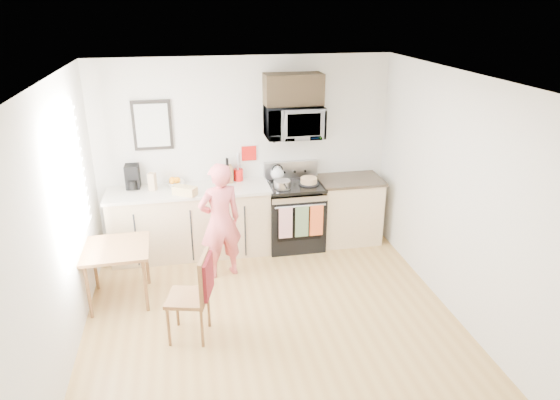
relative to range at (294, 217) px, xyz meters
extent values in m
plane|color=#A0763E|center=(-0.63, -1.98, -0.44)|extent=(4.60, 4.60, 0.00)
cube|color=silver|center=(-0.63, 0.32, 0.86)|extent=(4.00, 0.04, 2.60)
cube|color=silver|center=(-0.63, -4.28, 0.86)|extent=(4.00, 0.04, 2.60)
cube|color=silver|center=(-2.63, -1.98, 0.86)|extent=(0.04, 4.60, 2.60)
cube|color=silver|center=(1.37, -1.98, 0.86)|extent=(0.04, 4.60, 2.60)
cube|color=white|center=(-0.63, -1.98, 2.16)|extent=(4.00, 4.60, 0.04)
cube|color=silver|center=(-2.61, -1.18, 1.11)|extent=(0.02, 1.40, 1.50)
cube|color=white|center=(-2.60, -1.18, 1.11)|extent=(0.01, 1.30, 1.40)
cube|color=tan|center=(-1.43, 0.02, 0.01)|extent=(2.10, 0.60, 0.90)
cube|color=#F0E4CF|center=(-1.43, 0.02, 0.48)|extent=(2.14, 0.64, 0.04)
cube|color=tan|center=(0.80, 0.02, 0.01)|extent=(0.84, 0.60, 0.90)
cube|color=black|center=(0.80, 0.02, 0.48)|extent=(0.88, 0.64, 0.04)
cube|color=black|center=(0.00, 0.00, -0.05)|extent=(0.76, 0.65, 0.77)
cube|color=black|center=(0.00, -0.32, 0.01)|extent=(0.61, 0.02, 0.45)
cube|color=#A9A9AD|center=(0.00, -0.31, 0.34)|extent=(0.74, 0.02, 0.14)
cylinder|color=#A9A9AD|center=(0.00, -0.36, 0.30)|extent=(0.68, 0.02, 0.02)
cube|color=black|center=(0.00, 0.00, 0.46)|extent=(0.76, 0.65, 0.04)
cube|color=#A9A9AD|center=(0.00, 0.27, 0.60)|extent=(0.76, 0.08, 0.24)
cube|color=white|center=(-0.20, -0.37, 0.08)|extent=(0.18, 0.02, 0.44)
cube|color=#546A47|center=(0.02, -0.37, 0.08)|extent=(0.18, 0.02, 0.44)
cube|color=#E14E21|center=(0.22, -0.37, 0.08)|extent=(0.18, 0.02, 0.44)
imported|color=#A9A9AD|center=(0.00, 0.10, 1.32)|extent=(0.76, 0.51, 0.42)
cube|color=black|center=(0.00, 0.15, 1.74)|extent=(0.76, 0.35, 0.40)
cube|color=black|center=(-1.83, 0.30, 1.31)|extent=(0.50, 0.03, 0.65)
cube|color=beige|center=(-1.83, 0.28, 1.31)|extent=(0.42, 0.01, 0.56)
cube|color=#B1120F|center=(-0.58, 0.31, 0.86)|extent=(0.20, 0.02, 0.20)
imported|color=#D93B3E|center=(-1.08, -0.64, 0.31)|extent=(0.62, 0.49, 1.48)
cube|color=brown|center=(-2.28, -0.99, 0.23)|extent=(0.73, 0.73, 0.04)
cylinder|color=brown|center=(-2.57, -1.30, -0.11)|extent=(0.04, 0.04, 0.65)
cylinder|color=brown|center=(-1.97, -1.28, -0.11)|extent=(0.04, 0.04, 0.65)
cylinder|color=brown|center=(-2.59, -0.70, -0.11)|extent=(0.04, 0.04, 0.65)
cylinder|color=brown|center=(-1.99, -0.68, -0.11)|extent=(0.04, 0.04, 0.65)
cube|color=brown|center=(-1.52, -1.83, 0.02)|extent=(0.49, 0.49, 0.04)
cube|color=brown|center=(-1.33, -1.88, 0.27)|extent=(0.14, 0.40, 0.48)
cube|color=#5D1210|center=(-1.31, -1.89, 0.28)|extent=(0.15, 0.36, 0.40)
cylinder|color=brown|center=(-1.72, -1.95, -0.22)|extent=(0.03, 0.03, 0.44)
cylinder|color=brown|center=(-1.39, -2.04, -0.22)|extent=(0.03, 0.03, 0.44)
cylinder|color=brown|center=(-1.64, -1.63, -0.22)|extent=(0.03, 0.03, 0.44)
cylinder|color=brown|center=(-1.31, -1.71, -0.22)|extent=(0.03, 0.03, 0.44)
cube|color=brown|center=(-0.88, 0.21, 0.62)|extent=(0.11, 0.15, 0.23)
cylinder|color=#B1120F|center=(-0.74, 0.24, 0.58)|extent=(0.13, 0.13, 0.16)
imported|color=white|center=(-1.59, 0.21, 0.53)|extent=(0.26, 0.26, 0.06)
cube|color=tan|center=(-1.88, 0.08, 0.62)|extent=(0.11, 0.11, 0.23)
cube|color=black|center=(-2.14, 0.23, 0.66)|extent=(0.18, 0.22, 0.32)
cylinder|color=black|center=(-2.14, 0.13, 0.58)|extent=(0.12, 0.12, 0.12)
cube|color=#D6BE70|center=(-1.48, -0.17, 0.56)|extent=(0.33, 0.28, 0.11)
cylinder|color=black|center=(0.18, -0.04, 0.50)|extent=(0.27, 0.27, 0.01)
cylinder|color=tan|center=(0.18, -0.04, 0.54)|extent=(0.22, 0.22, 0.07)
sphere|color=white|center=(-0.20, 0.20, 0.58)|extent=(0.18, 0.18, 0.18)
cone|color=white|center=(-0.20, 0.20, 0.67)|extent=(0.06, 0.06, 0.06)
torus|color=black|center=(-0.20, 0.20, 0.64)|extent=(0.16, 0.02, 0.16)
cylinder|color=#A9A9AD|center=(-0.20, -0.14, 0.54)|extent=(0.22, 0.22, 0.11)
cylinder|color=black|center=(-0.20, -0.31, 0.59)|extent=(0.03, 0.20, 0.02)
camera|label=1|loc=(-1.42, -6.23, 2.82)|focal=32.00mm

